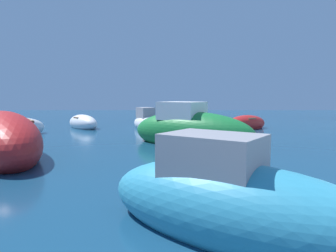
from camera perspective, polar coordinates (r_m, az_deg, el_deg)
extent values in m
ellipsoid|color=#197233|center=(12.75, 4.46, -1.28)|extent=(5.72, 4.73, 1.79)
cube|color=white|center=(12.90, 2.77, 2.87)|extent=(2.22, 2.16, 0.75)
ellipsoid|color=white|center=(20.07, -15.43, 0.51)|extent=(2.93, 3.22, 1.09)
cube|color=brown|center=(20.04, -15.46, 1.56)|extent=(1.15, 1.10, 0.08)
ellipsoid|color=teal|center=(4.68, 12.34, -15.03)|extent=(4.48, 3.79, 1.39)
cube|color=gray|center=(4.62, 8.51, -5.58)|extent=(1.73, 1.62, 0.66)
ellipsoid|color=#B21E1E|center=(11.39, -28.31, -2.49)|extent=(5.16, 6.19, 1.99)
cube|color=brown|center=(11.33, -28.46, 0.70)|extent=(2.13, 1.98, 0.08)
ellipsoid|color=white|center=(17.39, -27.18, -0.56)|extent=(3.25, 3.77, 1.22)
cube|color=brown|center=(17.35, -27.24, 0.78)|extent=(1.31, 1.23, 0.08)
ellipsoid|color=#B21E1E|center=(19.38, 14.53, 0.36)|extent=(3.30, 2.81, 1.10)
cube|color=brown|center=(19.35, 14.56, 1.45)|extent=(1.08, 1.16, 0.08)
ellipsoid|color=white|center=(18.86, -3.77, 0.34)|extent=(2.53, 3.67, 1.04)
cube|color=gray|center=(19.08, -4.09, 2.41)|extent=(1.29, 1.56, 0.71)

